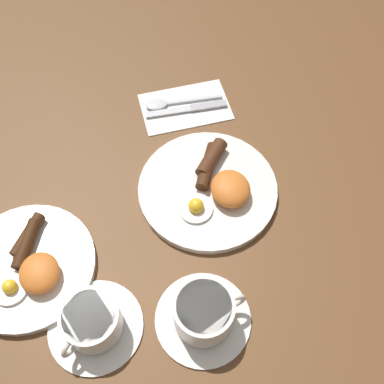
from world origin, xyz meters
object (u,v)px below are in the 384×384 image
teacup_near (204,313)px  spoon (164,103)px  breakfast_plate_far (28,266)px  teacup_far (92,322)px  breakfast_plate_near (211,187)px  knife (191,108)px

teacup_near → spoon: 0.48m
spoon → breakfast_plate_far: bearing=49.1°
teacup_near → spoon: bearing=-3.9°
breakfast_plate_far → teacup_far: (-0.13, -0.10, 0.02)m
breakfast_plate_far → breakfast_plate_near: bearing=-76.8°
breakfast_plate_far → spoon: breakfast_plate_far is taller
teacup_far → knife: (0.42, -0.26, -0.02)m
breakfast_plate_far → teacup_near: (-0.16, -0.28, 0.02)m
teacup_near → teacup_far: bearing=80.8°
breakfast_plate_far → teacup_near: bearing=-119.9°
teacup_far → knife: size_ratio=0.87×
breakfast_plate_near → teacup_far: bearing=130.1°
spoon → teacup_near: bearing=89.2°
teacup_near → spoon: teacup_near is taller
teacup_far → spoon: teacup_far is taller
knife → spoon: spoon is taller
teacup_near → knife: teacup_near is taller
breakfast_plate_far → knife: 0.47m
breakfast_plate_far → spoon: size_ratio=1.40×
breakfast_plate_near → teacup_near: size_ratio=1.68×
breakfast_plate_near → breakfast_plate_far: size_ratio=1.12×
teacup_near → teacup_far: 0.18m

